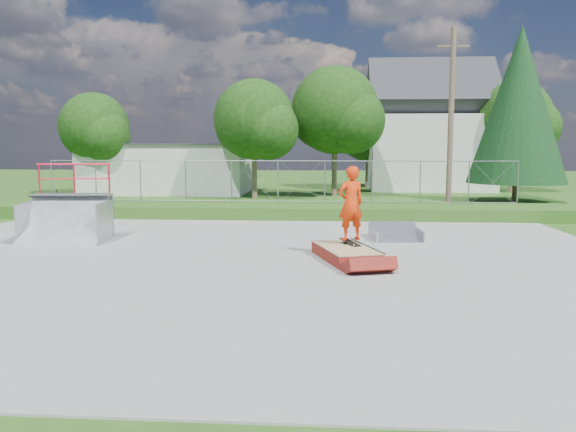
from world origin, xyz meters
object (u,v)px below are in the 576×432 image
at_px(grind_box, 346,254).
at_px(quarter_pipe, 64,204).
at_px(flat_bank_ramp, 396,233).
at_px(skater, 351,206).

relative_size(grind_box, quarter_pipe, 1.10).
relative_size(flat_bank_ramp, skater, 0.82).
bearing_deg(grind_box, skater, 52.78).
xyz_separation_m(quarter_pipe, flat_bank_ramp, (9.89, 1.24, -0.94)).
distance_m(grind_box, flat_bank_ramp, 3.69).
xyz_separation_m(flat_bank_ramp, skater, (-1.51, -2.95, 1.12)).
distance_m(grind_box, quarter_pipe, 8.56).
height_order(quarter_pipe, skater, quarter_pipe).
bearing_deg(skater, quarter_pipe, -36.40).
xyz_separation_m(grind_box, skater, (0.13, 0.36, 1.17)).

